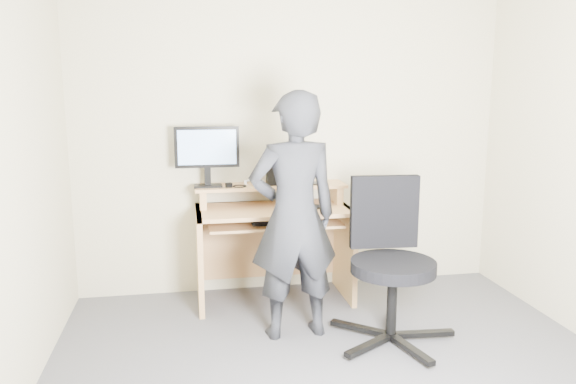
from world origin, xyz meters
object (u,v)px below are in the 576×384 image
object	(u,v)px
desk	(272,231)
person	(294,217)
office_chair	(390,255)
monitor	(207,151)

from	to	relation	value
desk	person	xyz separation A→B (m)	(0.03, -0.73, 0.28)
office_chair	person	xyz separation A→B (m)	(-0.62, 0.15, 0.25)
desk	monitor	world-z (taller)	monitor
desk	office_chair	distance (m)	1.10
monitor	person	size ratio (longest dim) A/B	0.30
monitor	desk	bearing A→B (deg)	-5.73
desk	person	world-z (taller)	person
monitor	person	distance (m)	1.02
monitor	office_chair	world-z (taller)	monitor
monitor	person	bearing A→B (deg)	-55.48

